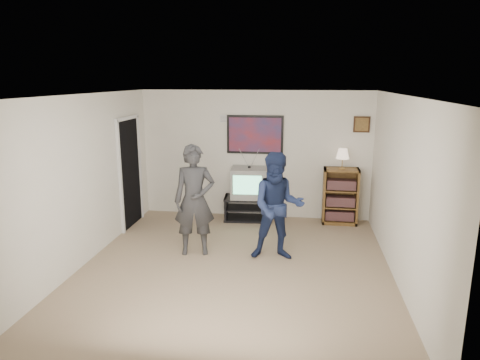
% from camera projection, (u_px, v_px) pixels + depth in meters
% --- Properties ---
extents(room_shell, '(4.51, 5.00, 2.51)m').
position_uv_depth(room_shell, '(238.00, 180.00, 6.34)').
color(room_shell, '#90725B').
rests_on(room_shell, ground).
extents(media_stand, '(0.96, 0.59, 0.46)m').
position_uv_depth(media_stand, '(248.00, 208.00, 8.40)').
color(media_stand, black).
rests_on(media_stand, room_shell).
extents(crt_television, '(0.72, 0.62, 0.58)m').
position_uv_depth(crt_television, '(249.00, 182.00, 8.28)').
color(crt_television, gray).
rests_on(crt_television, media_stand).
extents(bookshelf, '(0.65, 0.37, 1.07)m').
position_uv_depth(bookshelf, '(340.00, 196.00, 8.13)').
color(bookshelf, brown).
rests_on(bookshelf, room_shell).
extents(table_lamp, '(0.24, 0.24, 0.39)m').
position_uv_depth(table_lamp, '(342.00, 159.00, 7.92)').
color(table_lamp, '#FBDABE').
rests_on(table_lamp, bookshelf).
extents(person_tall, '(0.71, 0.55, 1.74)m').
position_uv_depth(person_tall, '(195.00, 200.00, 6.64)').
color(person_tall, '#2C2D2F').
rests_on(person_tall, room_shell).
extents(person_short, '(0.87, 0.71, 1.66)m').
position_uv_depth(person_short, '(278.00, 207.00, 6.44)').
color(person_short, '#1A2549').
rests_on(person_short, room_shell).
extents(controller_left, '(0.04, 0.13, 0.04)m').
position_uv_depth(controller_left, '(196.00, 182.00, 6.83)').
color(controller_left, white).
rests_on(controller_left, person_tall).
extents(controller_right, '(0.07, 0.12, 0.03)m').
position_uv_depth(controller_right, '(280.00, 193.00, 6.62)').
color(controller_right, white).
rests_on(controller_right, person_short).
extents(poster, '(1.10, 0.03, 0.75)m').
position_uv_depth(poster, '(255.00, 135.00, 8.29)').
color(poster, black).
rests_on(poster, room_shell).
extents(air_vent, '(0.28, 0.02, 0.14)m').
position_uv_depth(air_vent, '(227.00, 119.00, 8.31)').
color(air_vent, white).
rests_on(air_vent, room_shell).
extents(small_picture, '(0.30, 0.03, 0.30)m').
position_uv_depth(small_picture, '(362.00, 124.00, 7.96)').
color(small_picture, black).
rests_on(small_picture, room_shell).
extents(doorway, '(0.03, 0.85, 2.00)m').
position_uv_depth(doorway, '(130.00, 173.00, 7.92)').
color(doorway, black).
rests_on(doorway, room_shell).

